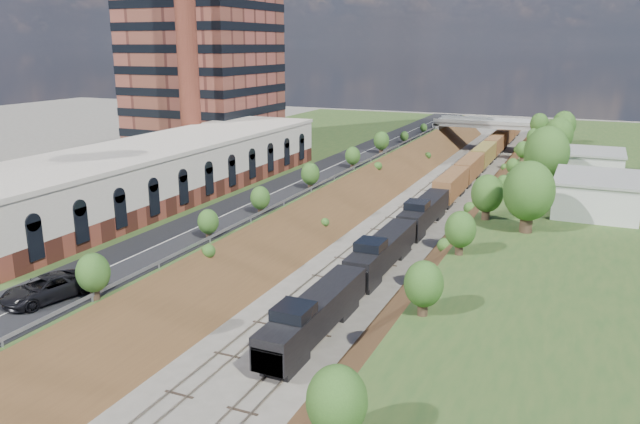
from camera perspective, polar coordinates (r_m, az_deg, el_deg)
platform_left at (r=104.79m, az=-8.83°, el=3.00°), size 44.00×180.00×5.00m
embankment_left at (r=95.59m, az=2.45°, el=0.46°), size 10.00×180.00×10.00m
embankment_right at (r=90.26m, az=15.56°, el=-0.98°), size 10.00×180.00×10.00m
rail_left_track at (r=92.96m, az=7.27°, el=-0.02°), size 1.58×180.00×0.18m
rail_right_track at (r=91.69m, az=10.39°, el=-0.36°), size 1.58×180.00×0.18m
road at (r=96.13m, az=-0.02°, el=3.64°), size 8.00×180.00×0.10m
guardrail at (r=94.30m, az=2.21°, el=3.72°), size 0.10×171.00×0.70m
commercial_building at (r=83.17m, az=-14.19°, el=3.80°), size 14.30×62.30×7.00m
smokestack at (r=100.91m, az=-12.10°, el=15.27°), size 3.20×3.20×40.00m
overpass at (r=151.14m, az=15.13°, el=7.27°), size 24.50×8.30×7.40m
white_building_near at (r=80.08m, az=23.90°, el=1.43°), size 9.00×12.00×4.00m
white_building_far at (r=101.70m, az=23.74°, el=4.00°), size 8.00×10.00×3.60m
tree_right_large at (r=68.06m, az=18.56°, el=1.78°), size 5.25×5.25×7.61m
tree_left_crest at (r=60.03m, az=-12.29°, el=-1.80°), size 2.45×2.45×3.55m
freight_train at (r=115.22m, az=13.42°, el=3.85°), size 2.85×145.84×4.55m
suv at (r=52.50m, az=-23.73°, el=-6.40°), size 4.73×7.37×1.89m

